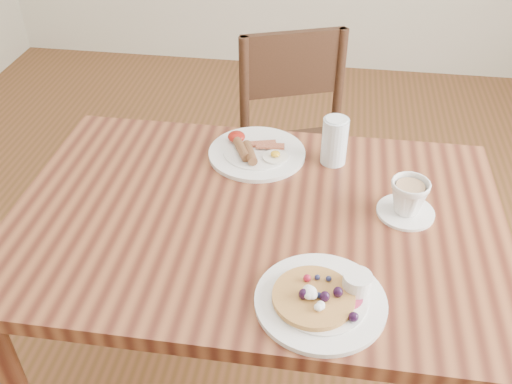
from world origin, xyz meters
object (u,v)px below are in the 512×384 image
breakfast_plate (255,152)px  pancake_plate (323,298)px  chair_far (299,147)px  teacup_saucer (408,199)px  dining_table (256,245)px  water_glass (335,141)px

breakfast_plate → pancake_plate: bearing=-67.3°
breakfast_plate → chair_far: bearing=78.5°
teacup_saucer → dining_table: bearing=-170.5°
breakfast_plate → teacup_saucer: bearing=-26.4°
chair_far → water_glass: water_glass is taller
chair_far → water_glass: size_ratio=6.67×
pancake_plate → breakfast_plate: pancake_plate is taller
breakfast_plate → water_glass: 0.22m
chair_far → breakfast_plate: size_ratio=3.26×
pancake_plate → teacup_saucer: teacup_saucer is taller
pancake_plate → teacup_saucer: size_ratio=1.93×
breakfast_plate → water_glass: water_glass is taller
dining_table → breakfast_plate: size_ratio=4.44×
teacup_saucer → water_glass: bearing=132.8°
dining_table → breakfast_plate: (-0.04, 0.26, 0.11)m
chair_far → teacup_saucer: 0.79m
chair_far → pancake_plate: (0.12, -0.98, 0.27)m
dining_table → pancake_plate: pancake_plate is taller
dining_table → breakfast_plate: bearing=98.9°
dining_table → chair_far: size_ratio=1.36×
teacup_saucer → water_glass: size_ratio=1.06×
chair_far → pancake_plate: 1.02m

